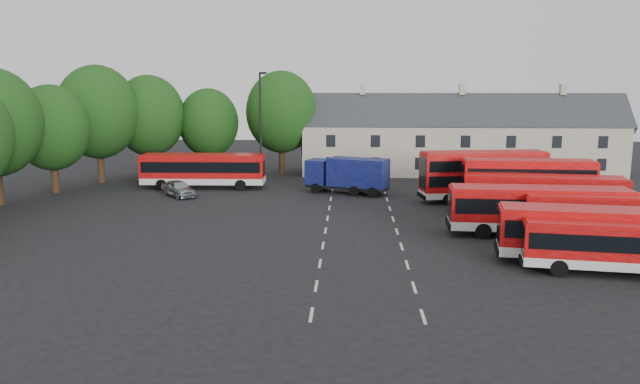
# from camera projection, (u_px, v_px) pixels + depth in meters

# --- Properties ---
(ground) EXTENTS (140.00, 140.00, 0.00)m
(ground) POSITION_uv_depth(u_px,v_px,m) (324.00, 238.00, 41.78)
(ground) COLOR black
(ground) RESTS_ON ground
(lane_markings) EXTENTS (5.15, 33.80, 0.01)m
(lane_markings) POSITION_uv_depth(u_px,v_px,m) (361.00, 231.00, 43.62)
(lane_markings) COLOR beige
(lane_markings) RESTS_ON ground
(treeline) EXTENTS (29.92, 32.59, 12.01)m
(treeline) POSITION_uv_depth(u_px,v_px,m) (120.00, 119.00, 60.63)
(treeline) COLOR black
(treeline) RESTS_ON ground
(terrace_houses) EXTENTS (35.70, 7.13, 10.06)m
(terrace_houses) POSITION_uv_depth(u_px,v_px,m) (460.00, 140.00, 69.93)
(terrace_houses) COLOR beige
(terrace_houses) RESTS_ON ground
(bus_row_a) EXTENTS (10.51, 3.89, 2.91)m
(bus_row_a) POSITION_uv_depth(u_px,v_px,m) (622.00, 243.00, 33.53)
(bus_row_a) COLOR silver
(bus_row_a) RESTS_ON ground
(bus_row_b) EXTENTS (11.85, 4.42, 3.27)m
(bus_row_b) POSITION_uv_depth(u_px,v_px,m) (605.00, 232.00, 35.16)
(bus_row_b) COLOR silver
(bus_row_b) RESTS_ON ground
(bus_row_c) EXTENTS (11.30, 3.61, 3.14)m
(bus_row_c) POSITION_uv_depth(u_px,v_px,m) (611.00, 214.00, 40.35)
(bus_row_c) COLOR silver
(bus_row_c) RESTS_ON ground
(bus_row_d) EXTENTS (11.97, 3.42, 3.35)m
(bus_row_d) POSITION_uv_depth(u_px,v_px,m) (539.00, 207.00, 41.88)
(bus_row_d) COLOR silver
(bus_row_d) RESTS_ON ground
(bus_row_e) EXTENTS (12.05, 4.48, 3.33)m
(bus_row_e) POSITION_uv_depth(u_px,v_px,m) (543.00, 193.00, 47.23)
(bus_row_e) COLOR silver
(bus_row_e) RESTS_ON ground
(bus_dd_south) EXTENTS (10.35, 2.89, 4.20)m
(bus_dd_south) POSITION_uv_depth(u_px,v_px,m) (528.00, 182.00, 49.85)
(bus_dd_south) COLOR silver
(bus_dd_south) RESTS_ON ground
(bus_dd_north) EXTENTS (11.02, 4.18, 4.42)m
(bus_dd_north) POSITION_uv_depth(u_px,v_px,m) (483.00, 173.00, 53.80)
(bus_dd_north) COLOR silver
(bus_dd_north) RESTS_ON ground
(bus_north) EXTENTS (11.95, 3.03, 3.36)m
(bus_north) POSITION_uv_depth(u_px,v_px,m) (203.00, 168.00, 60.65)
(bus_north) COLOR silver
(bus_north) RESTS_ON ground
(box_truck) EXTENTS (7.97, 4.92, 3.34)m
(box_truck) POSITION_uv_depth(u_px,v_px,m) (348.00, 174.00, 57.88)
(box_truck) COLOR black
(box_truck) RESTS_ON ground
(silver_car) EXTENTS (4.20, 4.46, 1.49)m
(silver_car) POSITION_uv_depth(u_px,v_px,m) (178.00, 188.00, 56.56)
(silver_car) COLOR #A6A8AD
(silver_car) RESTS_ON ground
(lamppost) EXTENTS (0.77, 0.51, 11.21)m
(lamppost) POSITION_uv_depth(u_px,v_px,m) (261.00, 127.00, 59.98)
(lamppost) COLOR black
(lamppost) RESTS_ON ground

